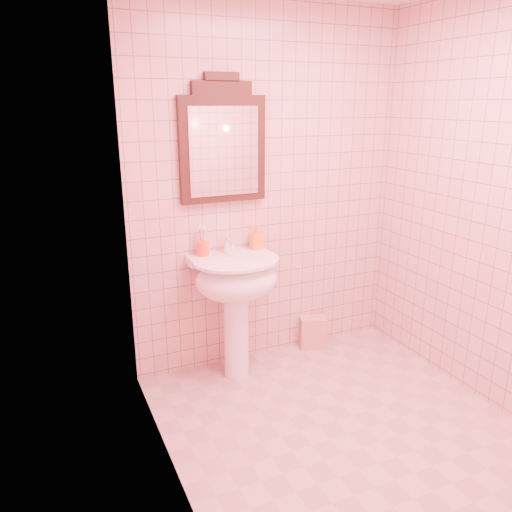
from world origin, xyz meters
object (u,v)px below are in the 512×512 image
pedestal_sink (236,287)px  toothbrush_cup (203,248)px  mirror (223,144)px  soap_dispenser (256,237)px  towel (313,332)px

pedestal_sink → toothbrush_cup: 0.34m
mirror → toothbrush_cup: 0.70m
soap_dispenser → toothbrush_cup: bearing=177.7°
towel → mirror: bearing=176.2°
mirror → towel: (0.70, -0.05, -1.46)m
toothbrush_cup → towel: 1.18m
toothbrush_cup → towel: bearing=-0.1°
mirror → soap_dispenser: size_ratio=4.85×
pedestal_sink → mirror: (0.00, 0.20, 0.93)m
mirror → pedestal_sink: bearing=-90.0°
mirror → towel: mirror is taller
towel → pedestal_sink: bearing=-167.6°
pedestal_sink → mirror: 0.95m
toothbrush_cup → soap_dispenser: bearing=0.1°
mirror → soap_dispenser: mirror is taller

